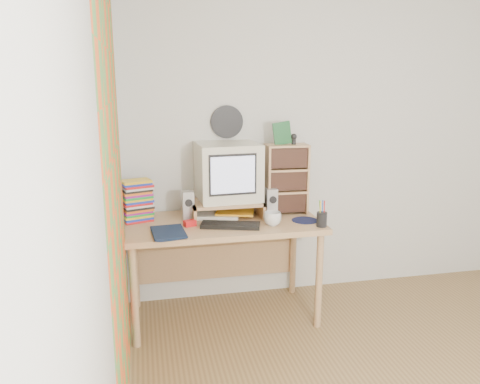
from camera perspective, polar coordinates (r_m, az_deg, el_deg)
name	(u,v)px	position (r m, az deg, el deg)	size (l,w,h in m)	color
back_wall	(339,142)	(3.92, 11.93, 6.01)	(3.50, 3.50, 0.00)	silver
left_wall	(98,211)	(1.88, -16.88, -2.25)	(3.50, 3.50, 0.00)	silver
curtain	(116,204)	(2.36, -14.84, -1.44)	(2.20, 2.20, 0.00)	#E55520
wall_disc	(227,122)	(3.61, -1.61, 8.54)	(0.25, 0.25, 0.02)	black
desk	(221,236)	(3.48, -2.30, -5.39)	(1.40, 0.70, 0.75)	tan
monitor_riser	(227,205)	(3.46, -1.62, -1.55)	(0.52, 0.30, 0.12)	tan
crt_monitor	(228,172)	(3.45, -1.43, 2.47)	(0.44, 0.44, 0.42)	beige
speaker_left	(188,206)	(3.39, -6.34, -1.67)	(0.08, 0.08, 0.22)	#AAAAAF
speaker_right	(271,203)	(3.47, 3.84, -1.29)	(0.08, 0.08, 0.21)	#AAAAAF
keyboard	(230,225)	(3.24, -1.17, -4.06)	(0.41, 0.14, 0.03)	black
dvd_stack	(137,202)	(3.43, -12.40, -1.17)	(0.20, 0.14, 0.28)	brown
cd_rack	(286,179)	(3.55, 5.67, 1.58)	(0.32, 0.17, 0.53)	tan
mug	(273,219)	(3.27, 3.99, -3.27)	(0.12, 0.12, 0.10)	silver
diary	(152,232)	(3.11, -10.66, -4.82)	(0.26, 0.19, 0.05)	#0F1C37
mousepad	(305,220)	(3.42, 7.91, -3.44)	(0.19, 0.19, 0.00)	black
pen_cup	(322,217)	(3.28, 9.95, -2.97)	(0.07, 0.07, 0.14)	black
papers	(224,213)	(3.49, -1.97, -2.63)	(0.32, 0.23, 0.04)	silver
red_box	(190,223)	(3.28, -6.14, -3.80)	(0.08, 0.05, 0.04)	red
game_box	(282,133)	(3.49, 5.14, 7.15)	(0.13, 0.03, 0.17)	#164E25
webcam	(294,139)	(3.51, 6.57, 6.45)	(0.05, 0.05, 0.08)	black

